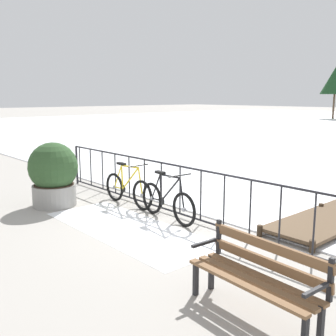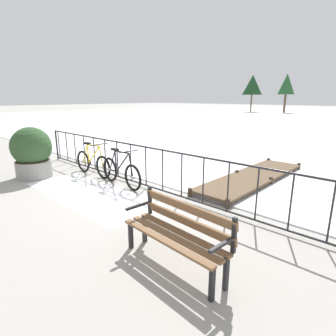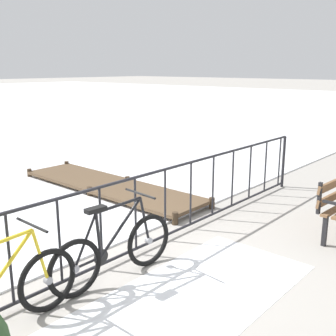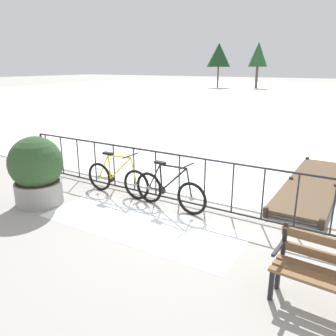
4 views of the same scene
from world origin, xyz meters
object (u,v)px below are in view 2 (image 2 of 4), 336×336
(bicycle_second, at_px, (121,172))
(planter_with_shrub, at_px, (32,152))
(park_bench, at_px, (178,229))
(bicycle_near_railing, at_px, (93,163))

(bicycle_second, height_order, planter_with_shrub, planter_with_shrub)
(park_bench, relative_size, planter_with_shrub, 1.14)
(planter_with_shrub, bearing_deg, bicycle_near_railing, 49.24)
(park_bench, distance_m, planter_with_shrub, 5.74)
(bicycle_second, xyz_separation_m, planter_with_shrub, (-2.44, -1.20, 0.35))
(bicycle_near_railing, xyz_separation_m, park_bench, (4.66, -1.58, 0.14))
(bicycle_second, bearing_deg, planter_with_shrub, -153.81)
(bicycle_near_railing, bearing_deg, planter_with_shrub, -130.76)
(park_bench, bearing_deg, bicycle_near_railing, 161.25)
(park_bench, height_order, planter_with_shrub, planter_with_shrub)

